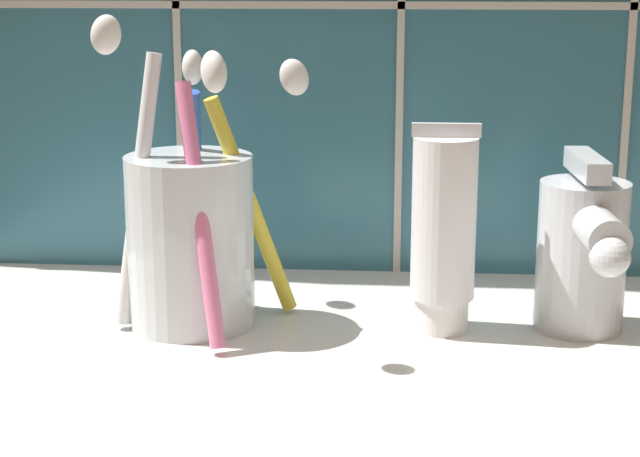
{
  "coord_description": "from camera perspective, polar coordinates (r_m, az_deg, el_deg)",
  "views": [
    {
      "loc": [
        1.62,
        -52.69,
        23.16
      ],
      "look_at": [
        -2.63,
        2.94,
        9.13
      ],
      "focal_mm": 60.0,
      "sensor_mm": 36.0,
      "label": 1
    }
  ],
  "objects": [
    {
      "name": "sink_faucet",
      "position": [
        0.63,
        13.91,
        -1.12
      ],
      "size": [
        5.19,
        10.33,
        10.42
      ],
      "rotation": [
        0.0,
        0.0,
        -1.51
      ],
      "color": "silver",
      "rests_on": "sink_counter"
    },
    {
      "name": "toothbrush_cup",
      "position": [
        0.63,
        -6.88,
        -0.25
      ],
      "size": [
        12.56,
        13.13,
        18.4
      ],
      "color": "silver",
      "rests_on": "sink_counter"
    },
    {
      "name": "toothpaste_tube",
      "position": [
        0.62,
        6.61,
        -0.12
      ],
      "size": [
        3.92,
        3.73,
        12.27
      ],
      "color": "white",
      "rests_on": "sink_counter"
    },
    {
      "name": "sink_counter",
      "position": [
        0.57,
        2.43,
        -8.7
      ],
      "size": [
        60.12,
        39.59,
        2.0
      ],
      "primitive_type": "cube",
      "color": "silver",
      "rests_on": "ground"
    }
  ]
}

